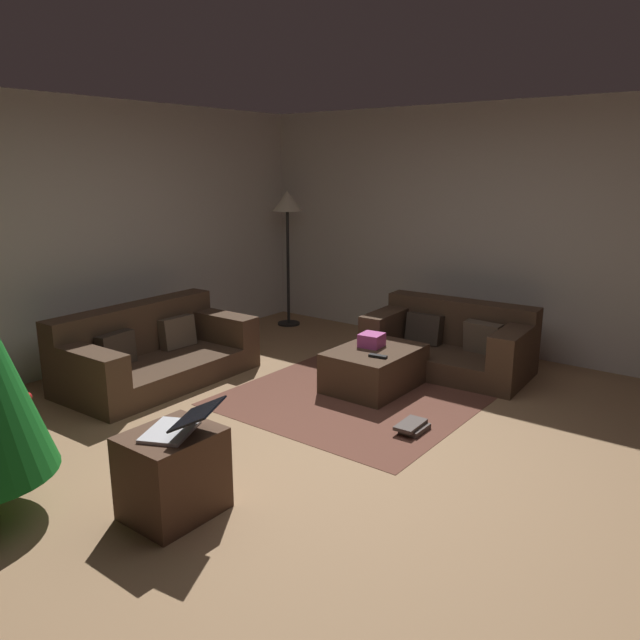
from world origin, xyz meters
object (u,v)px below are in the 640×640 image
laptop (180,425)px  book_stack (413,427)px  ottoman (375,368)px  corner_lamp (287,211)px  couch_right (451,343)px  gift_box (372,340)px  tv_remote (378,356)px  couch_left (152,352)px  side_table (173,473)px

laptop → book_stack: size_ratio=1.73×
ottoman → corner_lamp: corner_lamp is taller
couch_right → ottoman: size_ratio=1.78×
gift_box → laptop: laptop is taller
tv_remote → laptop: bearing=173.4°
tv_remote → corner_lamp: bearing=47.8°
ottoman → corner_lamp: size_ratio=0.53×
ottoman → gift_box: size_ratio=4.42×
laptop → gift_box: bearing=7.6°
couch_right → couch_left: bearing=40.3°
ottoman → laptop: bearing=-173.8°
tv_remote → corner_lamp: 2.87m
tv_remote → side_table: 2.27m
couch_left → side_table: couch_left is taller
ottoman → couch_right: bearing=-19.2°
gift_box → laptop: 2.51m
book_stack → laptop: bearing=164.8°
laptop → book_stack: bearing=-15.2°
couch_right → tv_remote: 1.12m
couch_left → laptop: 2.46m
book_stack → corner_lamp: corner_lamp is taller
tv_remote → ottoman: bearing=29.1°
side_table → corner_lamp: (3.72, 2.30, 1.17)m
tv_remote → couch_left: bearing=105.5°
corner_lamp → couch_left: bearing=-172.3°
laptop → corner_lamp: (3.69, 2.36, 0.86)m
book_stack → side_table: bearing=163.4°
side_table → couch_left: bearing=55.2°
ottoman → tv_remote: 0.32m
gift_box → laptop: (-2.48, -0.33, 0.13)m
couch_left → book_stack: bearing=98.4°
ottoman → gift_box: bearing=54.8°
couch_right → book_stack: 1.61m
couch_right → gift_box: couch_right is taller
couch_right → book_stack: (-1.54, -0.44, -0.23)m
couch_right → gift_box: 0.95m
couch_left → tv_remote: size_ratio=11.30×
ottoman → side_table: side_table is taller
ottoman → gift_box: 0.26m
couch_right → side_table: 3.37m
ottoman → side_table: bearing=-175.2°
couch_left → book_stack: (0.46, -2.53, -0.22)m
couch_left → laptop: bearing=54.7°
gift_box → couch_left: bearing=123.6°
laptop → book_stack: 1.94m
ottoman → gift_box: (0.05, 0.07, 0.24)m
couch_right → ottoman: bearing=67.5°
gift_box → book_stack: gift_box is taller
book_stack → corner_lamp: size_ratio=0.18×
couch_right → ottoman: couch_right is taller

